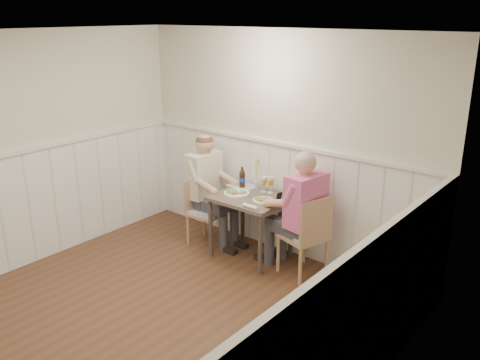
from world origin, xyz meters
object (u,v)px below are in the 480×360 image
(chair_left, at_px, (203,208))
(man_in_pink, at_px, (302,224))
(beer_bottle, at_px, (242,178))
(dining_table, at_px, (251,205))
(grass_vase, at_px, (256,174))
(chair_right, at_px, (307,233))
(diner_cream, at_px, (206,196))

(chair_left, distance_m, man_in_pink, 1.39)
(man_in_pink, height_order, beer_bottle, man_in_pink)
(chair_left, xyz_separation_m, man_in_pink, (1.38, 0.07, 0.15))
(man_in_pink, relative_size, beer_bottle, 5.54)
(dining_table, relative_size, man_in_pink, 0.58)
(grass_vase, bearing_deg, chair_right, -15.67)
(chair_left, bearing_deg, dining_table, 6.10)
(grass_vase, bearing_deg, dining_table, -63.93)
(chair_right, relative_size, chair_left, 1.12)
(beer_bottle, bearing_deg, dining_table, -33.32)
(diner_cream, height_order, grass_vase, diner_cream)
(chair_right, bearing_deg, grass_vase, 164.33)
(man_in_pink, bearing_deg, grass_vase, 163.10)
(diner_cream, distance_m, grass_vase, 0.73)
(chair_right, height_order, diner_cream, diner_cream)
(man_in_pink, xyz_separation_m, diner_cream, (-1.41, 0.02, -0.02))
(diner_cream, bearing_deg, dining_table, -1.44)
(chair_left, relative_size, grass_vase, 2.07)
(man_in_pink, xyz_separation_m, grass_vase, (-0.82, 0.25, 0.33))
(beer_bottle, bearing_deg, grass_vase, 24.45)
(chair_left, relative_size, beer_bottle, 3.23)
(chair_left, distance_m, diner_cream, 0.16)
(dining_table, relative_size, chair_right, 0.89)
(dining_table, relative_size, beer_bottle, 3.20)
(dining_table, bearing_deg, diner_cream, 178.56)
(man_in_pink, bearing_deg, diner_cream, 179.30)
(chair_right, height_order, chair_left, chair_right)
(chair_left, height_order, man_in_pink, man_in_pink)
(chair_left, height_order, grass_vase, grass_vase)
(man_in_pink, height_order, grass_vase, man_in_pink)
(dining_table, height_order, chair_left, chair_left)
(diner_cream, xyz_separation_m, beer_bottle, (0.44, 0.16, 0.28))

